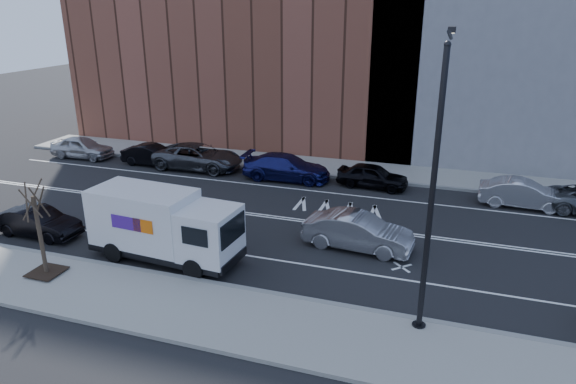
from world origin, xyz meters
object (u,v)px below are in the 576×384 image
Objects in this scene: fedex_van at (163,225)px; far_parked_a at (82,147)px; far_parked_b at (153,155)px; driving_sedan at (358,232)px.

far_parked_a is (-13.39, 11.49, -0.79)m from fedex_van.
far_parked_b is at bearing -91.38° from far_parked_a.
driving_sedan is at bearing 29.60° from fedex_van.
driving_sedan is at bearing -112.19° from far_parked_a.
fedex_van reaches higher than far_parked_a.
fedex_van is 1.50× the size of far_parked_a.
far_parked_b is (-7.79, 11.46, -0.85)m from fedex_van.
far_parked_a is 22.25m from driving_sedan.
driving_sedan is (15.16, -7.98, 0.09)m from far_parked_b.
driving_sedan reaches higher than far_parked_a.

